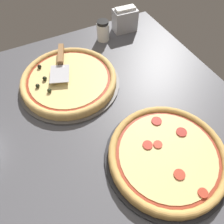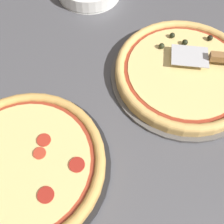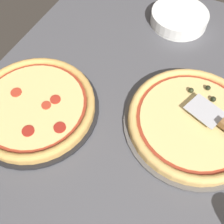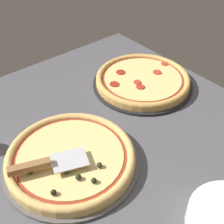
# 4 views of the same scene
# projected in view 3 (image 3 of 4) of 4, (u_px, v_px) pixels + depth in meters

# --- Properties ---
(ground_plane) EXTENTS (1.24, 1.05, 0.04)m
(ground_plane) POSITION_uv_depth(u_px,v_px,m) (142.00, 101.00, 0.87)
(ground_plane) COLOR #4C4C51
(pizza_pan_front) EXTENTS (0.42, 0.42, 0.01)m
(pizza_pan_front) POSITION_uv_depth(u_px,v_px,m) (191.00, 124.00, 0.80)
(pizza_pan_front) COLOR #565451
(pizza_pan_front) RESTS_ON ground_plane
(pizza_front) EXTENTS (0.39, 0.39, 0.04)m
(pizza_front) POSITION_uv_depth(u_px,v_px,m) (193.00, 120.00, 0.78)
(pizza_front) COLOR #DBAD60
(pizza_front) RESTS_ON pizza_pan_front
(pizza_pan_back) EXTENTS (0.40, 0.40, 0.01)m
(pizza_pan_back) POSITION_uv_depth(u_px,v_px,m) (36.00, 109.00, 0.83)
(pizza_pan_back) COLOR black
(pizza_pan_back) RESTS_ON ground_plane
(pizza_back) EXTENTS (0.38, 0.38, 0.03)m
(pizza_back) POSITION_uv_depth(u_px,v_px,m) (34.00, 105.00, 0.81)
(pizza_back) COLOR tan
(pizza_back) RESTS_ON pizza_pan_back
(plate_stack) EXTENTS (0.22, 0.22, 0.05)m
(plate_stack) POSITION_uv_depth(u_px,v_px,m) (179.00, 18.00, 1.03)
(plate_stack) COLOR white
(plate_stack) RESTS_ON ground_plane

